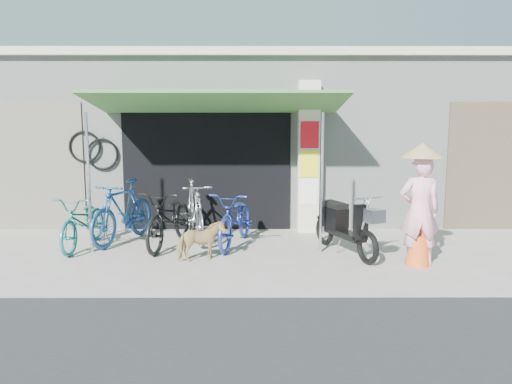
{
  "coord_description": "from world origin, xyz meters",
  "views": [
    {
      "loc": [
        -0.23,
        -7.54,
        2.22
      ],
      "look_at": [
        -0.2,
        1.0,
        1.0
      ],
      "focal_mm": 35.0,
      "sensor_mm": 36.0,
      "label": 1
    }
  ],
  "objects_px": {
    "street_dog": "(201,241)",
    "bike_navy": "(236,218)",
    "moped": "(343,225)",
    "bike_black": "(170,218)",
    "nun": "(420,206)",
    "bike_blue": "(123,212)",
    "bike_teal": "(84,221)",
    "bike_silver": "(195,210)"
  },
  "relations": [
    {
      "from": "bike_black",
      "to": "nun",
      "type": "relative_size",
      "value": 1.04
    },
    {
      "from": "bike_teal",
      "to": "street_dog",
      "type": "bearing_deg",
      "value": -18.0
    },
    {
      "from": "bike_black",
      "to": "moped",
      "type": "height_order",
      "value": "moped"
    },
    {
      "from": "bike_navy",
      "to": "bike_silver",
      "type": "bearing_deg",
      "value": 166.16
    },
    {
      "from": "street_dog",
      "to": "bike_silver",
      "type": "bearing_deg",
      "value": -15.12
    },
    {
      "from": "street_dog",
      "to": "bike_navy",
      "type": "bearing_deg",
      "value": -53.85
    },
    {
      "from": "bike_blue",
      "to": "nun",
      "type": "xyz_separation_m",
      "value": [
        4.95,
        -1.47,
        0.35
      ]
    },
    {
      "from": "moped",
      "to": "bike_blue",
      "type": "bearing_deg",
      "value": 146.34
    },
    {
      "from": "bike_navy",
      "to": "street_dog",
      "type": "distance_m",
      "value": 1.14
    },
    {
      "from": "bike_black",
      "to": "moped",
      "type": "bearing_deg",
      "value": 2.48
    },
    {
      "from": "bike_teal",
      "to": "moped",
      "type": "xyz_separation_m",
      "value": [
        4.5,
        -0.4,
        0.01
      ]
    },
    {
      "from": "bike_blue",
      "to": "street_dog",
      "type": "bearing_deg",
      "value": -19.35
    },
    {
      "from": "bike_silver",
      "to": "bike_navy",
      "type": "distance_m",
      "value": 0.89
    },
    {
      "from": "bike_silver",
      "to": "moped",
      "type": "height_order",
      "value": "bike_silver"
    },
    {
      "from": "bike_navy",
      "to": "moped",
      "type": "xyz_separation_m",
      "value": [
        1.82,
        -0.54,
        -0.02
      ]
    },
    {
      "from": "bike_blue",
      "to": "bike_silver",
      "type": "bearing_deg",
      "value": 26.35
    },
    {
      "from": "bike_black",
      "to": "bike_silver",
      "type": "bearing_deg",
      "value": 62.53
    },
    {
      "from": "bike_black",
      "to": "bike_navy",
      "type": "height_order",
      "value": "bike_black"
    },
    {
      "from": "bike_teal",
      "to": "bike_navy",
      "type": "height_order",
      "value": "bike_navy"
    },
    {
      "from": "nun",
      "to": "bike_silver",
      "type": "bearing_deg",
      "value": -21.5
    },
    {
      "from": "street_dog",
      "to": "bike_black",
      "type": "bearing_deg",
      "value": 8.67
    },
    {
      "from": "bike_navy",
      "to": "nun",
      "type": "xyz_separation_m",
      "value": [
        2.86,
        -1.22,
        0.43
      ]
    },
    {
      "from": "bike_black",
      "to": "bike_silver",
      "type": "xyz_separation_m",
      "value": [
        0.38,
        0.46,
        0.05
      ]
    },
    {
      "from": "bike_blue",
      "to": "bike_teal",
      "type": "bearing_deg",
      "value": -126.95
    },
    {
      "from": "nun",
      "to": "bike_black",
      "type": "bearing_deg",
      "value": -13.58
    },
    {
      "from": "bike_teal",
      "to": "bike_silver",
      "type": "distance_m",
      "value": 1.96
    },
    {
      "from": "bike_navy",
      "to": "moped",
      "type": "height_order",
      "value": "moped"
    },
    {
      "from": "bike_black",
      "to": "street_dog",
      "type": "xyz_separation_m",
      "value": [
        0.64,
        -0.94,
        -0.2
      ]
    },
    {
      "from": "bike_navy",
      "to": "nun",
      "type": "relative_size",
      "value": 1.01
    },
    {
      "from": "nun",
      "to": "moped",
      "type": "bearing_deg",
      "value": -30.45
    },
    {
      "from": "bike_teal",
      "to": "nun",
      "type": "height_order",
      "value": "nun"
    },
    {
      "from": "bike_black",
      "to": "bike_navy",
      "type": "bearing_deg",
      "value": 14.38
    },
    {
      "from": "bike_navy",
      "to": "nun",
      "type": "distance_m",
      "value": 3.14
    },
    {
      "from": "bike_silver",
      "to": "street_dog",
      "type": "distance_m",
      "value": 1.45
    },
    {
      "from": "bike_teal",
      "to": "moped",
      "type": "relative_size",
      "value": 1.01
    },
    {
      "from": "bike_black",
      "to": "nun",
      "type": "xyz_separation_m",
      "value": [
        4.03,
        -1.17,
        0.41
      ]
    },
    {
      "from": "bike_black",
      "to": "moped",
      "type": "distance_m",
      "value": 3.03
    },
    {
      "from": "bike_silver",
      "to": "bike_navy",
      "type": "bearing_deg",
      "value": -42.93
    },
    {
      "from": "bike_blue",
      "to": "bike_black",
      "type": "height_order",
      "value": "bike_blue"
    },
    {
      "from": "street_dog",
      "to": "moped",
      "type": "relative_size",
      "value": 0.42
    },
    {
      "from": "bike_silver",
      "to": "nun",
      "type": "height_order",
      "value": "nun"
    },
    {
      "from": "bike_navy",
      "to": "bike_blue",
      "type": "bearing_deg",
      "value": -173.38
    }
  ]
}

